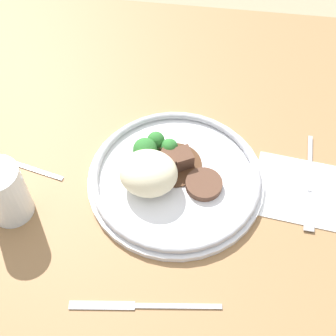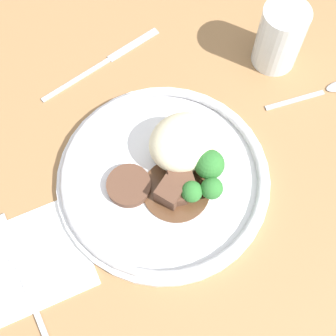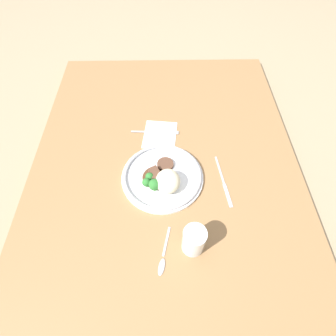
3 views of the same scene
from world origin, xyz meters
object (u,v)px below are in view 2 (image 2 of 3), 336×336
plate (169,171)px  spoon (330,89)px  fork (19,268)px  knife (106,61)px  juice_glass (279,40)px

plate → spoon: size_ratio=1.95×
fork → spoon: size_ratio=1.30×
fork → knife: size_ratio=0.91×
plate → juice_glass: size_ratio=2.83×
knife → plate: bearing=-101.0°
plate → spoon: 0.28m
plate → spoon: bearing=-0.2°
juice_glass → plate: bearing=-159.7°
fork → spoon: 0.50m
juice_glass → spoon: juice_glass is taller
plate → fork: size_ratio=1.50×
plate → knife: (0.01, 0.21, -0.02)m
plate → spoon: (0.28, -0.00, -0.02)m
fork → spoon: same height
fork → knife: fork is taller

